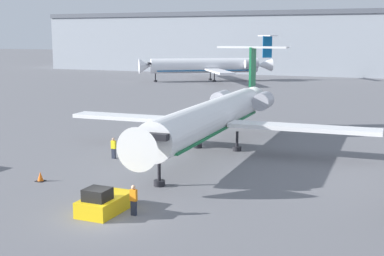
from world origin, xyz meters
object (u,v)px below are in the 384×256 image
object	(u,v)px
worker_near_tug	(134,199)
worker_by_wing	(114,148)
pushback_tug	(105,202)
traffic_cone_left	(40,177)
airplane_parked_far_right	(209,65)
airplane_main	(215,116)

from	to	relation	value
worker_near_tug	worker_by_wing	bearing A→B (deg)	125.99
pushback_tug	traffic_cone_left	xyz separation A→B (m)	(-7.92, 3.96, -0.26)
worker_by_wing	airplane_parked_far_right	world-z (taller)	airplane_parked_far_right
airplane_main	airplane_parked_far_right	size ratio (longest dim) A/B	1.02
worker_near_tug	worker_by_wing	xyz separation A→B (m)	(-8.74, 12.04, -0.01)
airplane_main	pushback_tug	bearing A→B (deg)	-89.67
worker_near_tug	airplane_parked_far_right	size ratio (longest dim) A/B	0.06
traffic_cone_left	airplane_parked_far_right	distance (m)	86.12
airplane_main	worker_near_tug	world-z (taller)	airplane_main
pushback_tug	worker_by_wing	size ratio (longest dim) A/B	2.08
airplane_main	worker_near_tug	distance (m)	18.44
worker_by_wing	traffic_cone_left	distance (m)	8.34
worker_by_wing	airplane_parked_far_right	size ratio (longest dim) A/B	0.06
worker_near_tug	airplane_parked_far_right	bearing A→B (deg)	108.81
pushback_tug	worker_by_wing	bearing A→B (deg)	119.42
airplane_main	worker_near_tug	bearing A→B (deg)	-83.84
worker_near_tug	worker_by_wing	world-z (taller)	worker_near_tug
worker_by_wing	traffic_cone_left	world-z (taller)	worker_by_wing
traffic_cone_left	airplane_parked_far_right	bearing A→B (deg)	103.45
worker_by_wing	airplane_main	bearing A→B (deg)	42.22
traffic_cone_left	airplane_main	bearing A→B (deg)	61.50
traffic_cone_left	airplane_parked_far_right	world-z (taller)	airplane_parked_far_right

